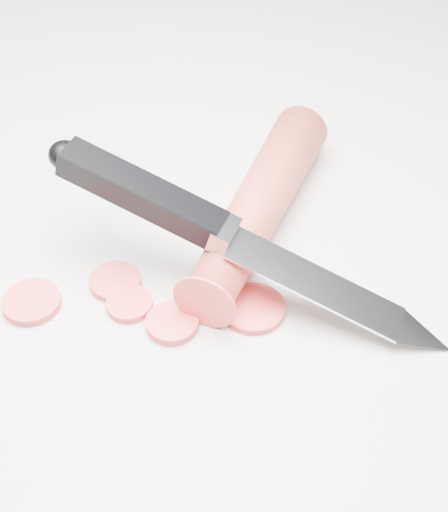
{
  "coord_description": "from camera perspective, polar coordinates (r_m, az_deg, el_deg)",
  "views": [
    {
      "loc": [
        0.06,
        -0.35,
        0.35
      ],
      "look_at": [
        0.03,
        -0.02,
        0.02
      ],
      "focal_mm": 50.0,
      "sensor_mm": 36.0,
      "label": 1
    }
  ],
  "objects": [
    {
      "name": "ground",
      "position": [
        0.5,
        -3.36,
        0.78
      ],
      "size": [
        2.4,
        2.4,
        0.0
      ],
      "primitive_type": "plane",
      "color": "beige",
      "rests_on": "ground"
    },
    {
      "name": "carrot",
      "position": [
        0.5,
        2.85,
        4.12
      ],
      "size": [
        0.09,
        0.2,
        0.04
      ],
      "primitive_type": "cylinder",
      "rotation": [
        1.57,
        0.0,
        -0.28
      ],
      "color": "#B83428",
      "rests_on": "ground"
    },
    {
      "name": "carrot_slice_0",
      "position": [
        0.45,
        -4.16,
        -5.37
      ],
      "size": [
        0.03,
        0.03,
        0.01
      ],
      "primitive_type": "cylinder",
      "color": "#E93639",
      "rests_on": "ground"
    },
    {
      "name": "carrot_slice_1",
      "position": [
        0.46,
        2.37,
        -4.2
      ],
      "size": [
        0.04,
        0.04,
        0.01
      ],
      "primitive_type": "cylinder",
      "color": "#E93639",
      "rests_on": "ground"
    },
    {
      "name": "carrot_slice_2",
      "position": [
        0.46,
        -7.57,
        -3.82
      ],
      "size": [
        0.03,
        0.03,
        0.01
      ],
      "primitive_type": "cylinder",
      "color": "#E93639",
      "rests_on": "ground"
    },
    {
      "name": "carrot_slice_3",
      "position": [
        0.48,
        -8.68,
        -2.04
      ],
      "size": [
        0.03,
        0.03,
        0.01
      ],
      "primitive_type": "cylinder",
      "color": "#E93639",
      "rests_on": "ground"
    },
    {
      "name": "carrot_slice_4",
      "position": [
        0.48,
        -15.12,
        -3.58
      ],
      "size": [
        0.04,
        0.04,
        0.01
      ],
      "primitive_type": "cylinder",
      "color": "#E93639",
      "rests_on": "ground"
    },
    {
      "name": "kitchen_knife",
      "position": [
        0.44,
        1.87,
        1.21
      ],
      "size": [
        0.27,
        0.1,
        0.09
      ],
      "primitive_type": null,
      "color": "silver",
      "rests_on": "ground"
    }
  ]
}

